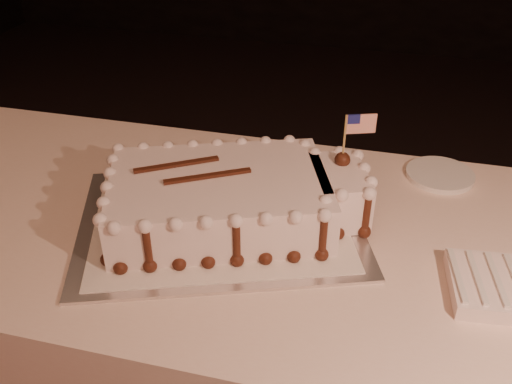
% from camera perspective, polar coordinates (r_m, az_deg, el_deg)
% --- Properties ---
extents(banquet_table, '(2.40, 0.80, 0.75)m').
position_cam_1_polar(banquet_table, '(1.47, 1.74, -15.55)').
color(banquet_table, '#FFDCC5').
rests_on(banquet_table, ground).
extents(cake_board, '(0.71, 0.63, 0.01)m').
position_cam_1_polar(cake_board, '(1.23, -3.61, -2.98)').
color(cake_board, silver).
rests_on(cake_board, banquet_table).
extents(doily, '(0.64, 0.56, 0.00)m').
position_cam_1_polar(doily, '(1.23, -3.61, -2.79)').
color(doily, white).
rests_on(doily, cake_board).
extents(sheet_cake, '(0.59, 0.44, 0.22)m').
position_cam_1_polar(sheet_cake, '(1.20, -2.20, -0.59)').
color(sheet_cake, white).
rests_on(sheet_cake, doily).
extents(side_plate, '(0.16, 0.16, 0.01)m').
position_cam_1_polar(side_plate, '(1.46, 17.92, 1.67)').
color(side_plate, white).
rests_on(side_plate, banquet_table).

